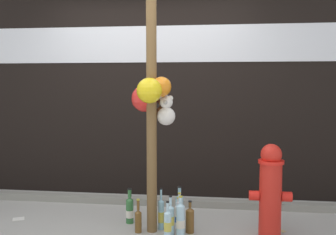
{
  "coord_description": "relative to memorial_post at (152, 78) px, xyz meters",
  "views": [
    {
      "loc": [
        0.86,
        -3.48,
        1.44
      ],
      "look_at": [
        0.38,
        0.22,
        1.11
      ],
      "focal_mm": 42.61,
      "sensor_mm": 36.0,
      "label": 1
    }
  ],
  "objects": [
    {
      "name": "building_wall",
      "position": [
        -0.23,
        1.33,
        0.41
      ],
      "size": [
        10.0,
        0.21,
        3.77
      ],
      "color": "black",
      "rests_on": "ground_plane"
    },
    {
      "name": "curb_strip",
      "position": [
        -0.23,
        0.83,
        -1.44
      ],
      "size": [
        8.0,
        0.12,
        0.08
      ],
      "primitive_type": "cube",
      "color": "gray",
      "rests_on": "ground_plane"
    },
    {
      "name": "memorial_post",
      "position": [
        0.0,
        0.0,
        0.0
      ],
      "size": [
        0.45,
        0.47,
        2.71
      ],
      "color": "brown",
      "rests_on": "ground_plane"
    },
    {
      "name": "fire_hydrant",
      "position": [
        1.11,
        0.03,
        -1.04
      ],
      "size": [
        0.39,
        0.24,
        0.87
      ],
      "color": "red",
      "rests_on": "ground_plane"
    },
    {
      "name": "bottle_0",
      "position": [
        0.07,
        0.06,
        -1.33
      ],
      "size": [
        0.06,
        0.06,
        0.41
      ],
      "color": "#93CCE0",
      "rests_on": "ground_plane"
    },
    {
      "name": "bottle_1",
      "position": [
        0.36,
        0.01,
        -1.35
      ],
      "size": [
        0.08,
        0.08,
        0.31
      ],
      "color": "brown",
      "rests_on": "ground_plane"
    },
    {
      "name": "bottle_2",
      "position": [
        -0.14,
        -0.05,
        -1.36
      ],
      "size": [
        0.06,
        0.06,
        0.33
      ],
      "color": "brown",
      "rests_on": "ground_plane"
    },
    {
      "name": "bottle_3",
      "position": [
        0.17,
        -0.21,
        -1.33
      ],
      "size": [
        0.07,
        0.07,
        0.37
      ],
      "color": "#B2DBEA",
      "rests_on": "ground_plane"
    },
    {
      "name": "bottle_4",
      "position": [
        0.24,
        0.12,
        -1.35
      ],
      "size": [
        0.08,
        0.08,
        0.31
      ],
      "color": "silver",
      "rests_on": "ground_plane"
    },
    {
      "name": "bottle_5",
      "position": [
        0.26,
        -0.0,
        -1.31
      ],
      "size": [
        0.06,
        0.06,
        0.39
      ],
      "color": "silver",
      "rests_on": "ground_plane"
    },
    {
      "name": "bottle_6",
      "position": [
        -0.27,
        0.19,
        -1.34
      ],
      "size": [
        0.08,
        0.08,
        0.36
      ],
      "color": "#337038",
      "rests_on": "ground_plane"
    },
    {
      "name": "bottle_7",
      "position": [
        0.23,
        0.26,
        -1.33
      ],
      "size": [
        0.08,
        0.08,
        0.38
      ],
      "color": "#93CCE0",
      "rests_on": "ground_plane"
    },
    {
      "name": "bottle_8",
      "position": [
        0.18,
        -0.08,
        -1.33
      ],
      "size": [
        0.07,
        0.07,
        0.38
      ],
      "color": "#B2DBEA",
      "rests_on": "ground_plane"
    },
    {
      "name": "bottle_9",
      "position": [
        0.28,
        -0.11,
        -1.32
      ],
      "size": [
        0.08,
        0.08,
        0.39
      ],
      "color": "#B2DBEA",
      "rests_on": "ground_plane"
    },
    {
      "name": "litter_0",
      "position": [
        1.19,
        0.6,
        -1.48
      ],
      "size": [
        0.16,
        0.16,
        0.01
      ],
      "primitive_type": "cube",
      "rotation": [
        0.0,
        0.0,
        1.01
      ],
      "color": "tan",
      "rests_on": "ground_plane"
    },
    {
      "name": "litter_1",
      "position": [
        -1.47,
        0.16,
        -1.48
      ],
      "size": [
        0.15,
        0.15,
        0.01
      ],
      "primitive_type": "cube",
      "rotation": [
        0.0,
        0.0,
        0.47
      ],
      "color": "silver",
      "rests_on": "ground_plane"
    },
    {
      "name": "litter_2",
      "position": [
        1.24,
        0.16,
        -1.48
      ],
      "size": [
        0.08,
        0.08,
        0.01
      ],
      "primitive_type": "cube",
      "rotation": [
        0.0,
        0.0,
        2.28
      ],
      "color": "tan",
      "rests_on": "ground_plane"
    }
  ]
}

